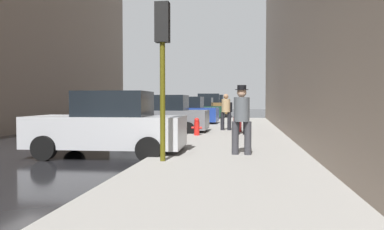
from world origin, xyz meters
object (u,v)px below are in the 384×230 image
Objects in this scene: parked_black_suv at (213,105)px; pedestrian_with_fedora at (241,110)px; parked_silver_sedan at (109,125)px; traffic_light at (163,47)px; parked_dark_green_sedan at (199,109)px; parked_blue_sedan at (185,112)px; pedestrian_in_tan_coat at (226,110)px; parked_bronze_suv at (207,106)px; fire_hydrant at (197,127)px; rolling_suitcase at (237,124)px; pedestrian_with_beanie at (242,116)px; parked_gray_coupe at (162,116)px.

pedestrian_with_fedora is at bearing -82.71° from parked_black_suv.
traffic_light is at bearing -39.18° from parked_silver_sedan.
parked_dark_green_sedan is 13.36m from parked_black_suv.
parked_dark_green_sedan is 1.17× the size of traffic_light.
parked_blue_sedan is at bearing 90.00° from parked_silver_sedan.
pedestrian_in_tan_coat is (2.82, -12.26, 0.26)m from parked_dark_green_sedan.
parked_blue_sedan is 2.40× the size of pedestrian_with_fedora.
parked_silver_sedan is 26.96m from parked_bronze_suv.
pedestrian_in_tan_coat is at bearing -77.04° from parked_dark_green_sedan.
rolling_suitcase is (1.57, 2.09, -0.01)m from fire_hydrant.
fire_hydrant is 1.96m from pedestrian_with_fedora.
pedestrian_with_beanie reaches higher than parked_silver_sedan.
pedestrian_with_fedora reaches higher than rolling_suitcase.
traffic_light reaches higher than fire_hydrant.
parked_blue_sedan is 1.18× the size of traffic_light.
traffic_light is 2.11× the size of pedestrian_in_tan_coat.
parked_dark_green_sedan is at bearing 90.00° from parked_gray_coupe.
pedestrian_with_beanie reaches higher than pedestrian_in_tan_coat.
pedestrian_in_tan_coat reaches higher than parked_gray_coupe.
parked_blue_sedan is 8.23m from fire_hydrant.
pedestrian_with_fedora reaches higher than parked_gray_coupe.
parked_bronze_suv is at bearing 90.00° from parked_silver_sedan.
parked_silver_sedan is 6.67m from parked_gray_coupe.
parked_dark_green_sedan is at bearing 94.92° from traffic_light.
traffic_light reaches higher than parked_bronze_suv.
parked_bronze_suv is (-0.00, 20.29, 0.18)m from parked_gray_coupe.
parked_black_suv is at bearing 90.00° from parked_blue_sedan.
parked_blue_sedan is 0.91× the size of parked_bronze_suv.
parked_blue_sedan is 14.73m from traffic_light.
traffic_light is at bearing -144.33° from pedestrian_with_beanie.
parked_gray_coupe is 5.99× the size of fire_hydrant.
pedestrian_in_tan_coat is (2.82, -19.17, 0.07)m from parked_bronze_suv.
rolling_suitcase is (3.38, -5.94, -0.36)m from parked_blue_sedan.
parked_blue_sedan is 7.06m from parked_dark_green_sedan.
parked_black_suv reaches higher than pedestrian_with_beanie.
pedestrian_with_fedora is (3.57, -27.89, 0.10)m from parked_black_suv.
pedestrian_with_fedora is (3.57, -21.44, 0.10)m from parked_bronze_suv.
parked_dark_green_sedan is 13.44m from rolling_suitcase.
parked_dark_green_sedan is 21.72m from traffic_light.
pedestrian_with_fedora reaches higher than fire_hydrant.
parked_blue_sedan is (-0.00, 6.31, 0.00)m from parked_gray_coupe.
parked_black_suv is at bearing 90.00° from parked_silver_sedan.
parked_blue_sedan is 0.92× the size of parked_black_suv.
pedestrian_with_beanie is 1.71× the size of rolling_suitcase.
parked_bronze_suv reaches higher than pedestrian_with_beanie.
pedestrian_with_fedora is at bearing -80.55° from parked_bronze_suv.
pedestrian_in_tan_coat is (2.82, -25.62, 0.07)m from parked_black_suv.
parked_bronze_suv is 2.73× the size of pedestrian_in_tan_coat.
parked_black_suv is 2.61× the size of pedestrian_with_fedora.
fire_hydrant is at bearing -86.37° from parked_black_suv.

